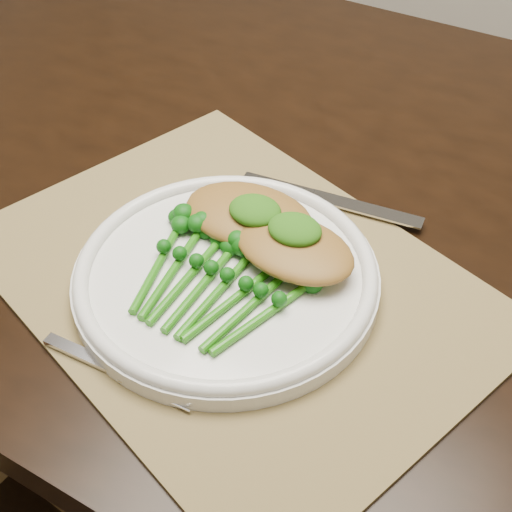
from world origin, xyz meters
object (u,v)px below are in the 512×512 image
at_px(placemat, 233,280).
at_px(dinner_plate, 226,275).
at_px(dining_table, 260,353).
at_px(chicken_fillet_left, 249,215).
at_px(broccolini_bundle, 209,290).

height_order(placemat, dinner_plate, dinner_plate).
xyz_separation_m(dining_table, chicken_fillet_left, (0.05, -0.14, 0.41)).
bearing_deg(chicken_fillet_left, broccolini_bundle, -83.87).
height_order(dining_table, placemat, placemat).
relative_size(placemat, chicken_fillet_left, 3.61).
distance_m(chicken_fillet_left, broccolini_bundle, 0.10).
bearing_deg(dinner_plate, chicken_fillet_left, 99.02).
bearing_deg(dinner_plate, placemat, 81.10).
height_order(chicken_fillet_left, broccolini_bundle, chicken_fillet_left).
relative_size(dining_table, placemat, 3.34).
xyz_separation_m(placemat, dinner_plate, (-0.00, -0.01, 0.02)).
relative_size(dining_table, broccolini_bundle, 9.51).
distance_m(placemat, broccolini_bundle, 0.05).
bearing_deg(broccolini_bundle, dinner_plate, 94.05).
relative_size(dinner_plate, chicken_fillet_left, 2.15).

